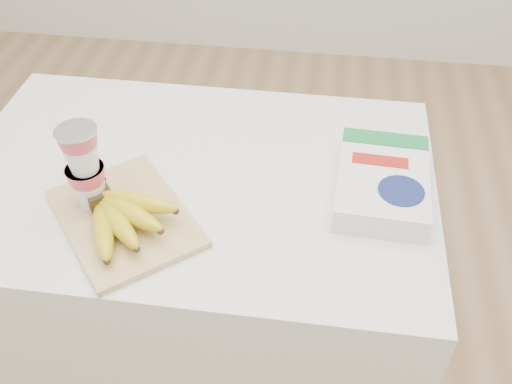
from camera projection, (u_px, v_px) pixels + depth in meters
The scene contains 5 objects.
table at pixel (204, 286), 1.51m from camera, with size 1.05×0.70×0.79m, color white.
cutting_board at pixel (125, 218), 1.13m from camera, with size 0.23×0.31×0.02m, color tan.
bananas at pixel (121, 216), 1.09m from camera, with size 0.21×0.20×0.07m.
yogurt_stack at pixel (84, 166), 1.09m from camera, with size 0.08×0.08×0.18m.
cereal_box at pixel (382, 182), 1.18m from camera, with size 0.20×0.28×0.06m.
Camera 1 is at (0.27, -0.91, 1.60)m, focal length 40.00 mm.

